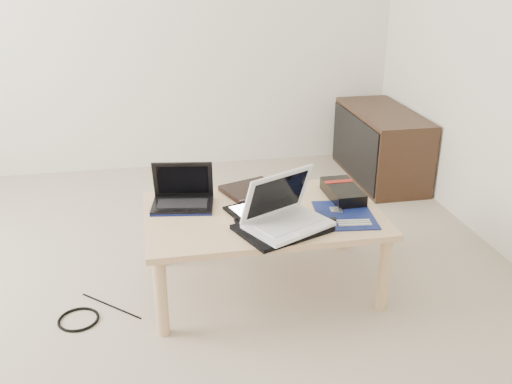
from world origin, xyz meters
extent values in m
plane|color=#B2A690|center=(0.00, 0.00, 0.00)|extent=(4.00, 4.00, 0.00)
cube|color=#E4B889|center=(0.65, 0.18, 0.39)|extent=(1.10, 0.70, 0.03)
cylinder|color=#E4B889|center=(0.15, -0.12, 0.18)|extent=(0.06, 0.06, 0.37)
cylinder|color=#E4B889|center=(1.15, -0.12, 0.18)|extent=(0.06, 0.06, 0.37)
cylinder|color=#E4B889|center=(0.15, 0.48, 0.18)|extent=(0.06, 0.06, 0.37)
cylinder|color=#E4B889|center=(1.15, 0.48, 0.18)|extent=(0.06, 0.06, 0.37)
cube|color=#3B2418|center=(1.78, 1.45, 0.25)|extent=(0.40, 0.90, 0.50)
cube|color=black|center=(1.58, 1.45, 0.25)|extent=(0.02, 0.86, 0.44)
cube|color=black|center=(0.64, 0.42, 0.41)|extent=(0.33, 0.30, 0.03)
cube|color=black|center=(0.29, 0.31, 0.41)|extent=(0.32, 0.24, 0.02)
cube|color=black|center=(0.29, 0.31, 0.42)|extent=(0.25, 0.15, 0.00)
cube|color=black|center=(0.28, 0.24, 0.42)|extent=(0.07, 0.04, 0.00)
cube|color=black|center=(0.30, 0.39, 0.51)|extent=(0.29, 0.10, 0.19)
cube|color=black|center=(0.30, 0.38, 0.51)|extent=(0.25, 0.08, 0.15)
cube|color=#0D154C|center=(0.27, 0.21, 0.40)|extent=(0.29, 0.06, 0.01)
cube|color=black|center=(0.62, 0.20, 0.41)|extent=(0.29, 0.26, 0.01)
cube|color=silver|center=(0.62, 0.20, 0.41)|extent=(0.23, 0.20, 0.00)
cube|color=silver|center=(0.75, 0.27, 0.41)|extent=(0.06, 0.21, 0.02)
cube|color=gray|center=(0.75, 0.27, 0.42)|extent=(0.05, 0.18, 0.00)
cube|color=black|center=(0.70, -0.02, 0.41)|extent=(0.45, 0.39, 0.02)
cube|color=white|center=(0.72, -0.03, 0.43)|extent=(0.42, 0.37, 0.02)
cube|color=white|center=(0.73, -0.04, 0.44)|extent=(0.31, 0.25, 0.00)
cube|color=white|center=(0.77, -0.11, 0.44)|extent=(0.08, 0.06, 0.00)
cube|color=white|center=(0.69, 0.04, 0.55)|extent=(0.35, 0.24, 0.23)
cube|color=black|center=(0.69, 0.04, 0.55)|extent=(0.29, 0.19, 0.18)
cube|color=#0C0E50|center=(1.02, 0.07, 0.40)|extent=(0.29, 0.35, 0.01)
cube|color=silver|center=(0.99, 0.12, 0.41)|extent=(0.06, 0.06, 0.01)
cube|color=yellow|center=(1.10, 0.16, 0.41)|extent=(0.11, 0.02, 0.01)
cube|color=yellow|center=(1.10, 0.14, 0.41)|extent=(0.11, 0.02, 0.01)
cube|color=silver|center=(1.03, -0.01, 0.41)|extent=(0.15, 0.03, 0.01)
cube|color=silver|center=(1.03, -0.03, 0.41)|extent=(0.15, 0.03, 0.01)
cube|color=silver|center=(1.03, -0.05, 0.41)|extent=(0.15, 0.03, 0.01)
cube|color=black|center=(0.95, 0.02, 0.41)|extent=(0.03, 0.03, 0.01)
cube|color=black|center=(1.08, 0.27, 0.43)|extent=(0.15, 0.29, 0.06)
cube|color=maroon|center=(1.08, 0.33, 0.46)|extent=(0.15, 0.04, 0.00)
torus|color=black|center=(0.55, 0.10, 0.41)|extent=(0.12, 0.12, 0.01)
torus|color=black|center=(-0.22, 0.05, 0.01)|extent=(0.24, 0.24, 0.01)
cylinder|color=black|center=(-0.08, 0.13, 0.00)|extent=(0.28, 0.26, 0.01)
camera|label=1|loc=(0.16, -2.20, 1.53)|focal=40.00mm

